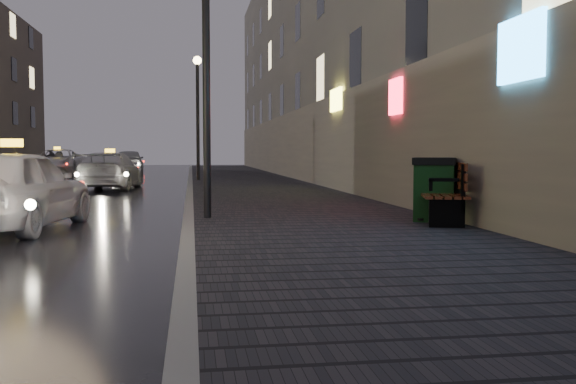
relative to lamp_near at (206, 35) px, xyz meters
name	(u,v)px	position (x,y,z in m)	size (l,w,h in m)	color
ground	(15,307)	(-1.85, -6.00, -3.49)	(120.00, 120.00, 0.00)	black
sidewalk	(248,182)	(2.05, 15.00, -3.41)	(4.60, 58.00, 0.15)	black
curb	(190,183)	(-0.35, 15.00, -3.41)	(0.20, 58.00, 0.15)	slate
building_near	(306,45)	(5.25, 19.00, 3.01)	(1.80, 50.00, 13.00)	#605B54
lamp_near	(206,35)	(0.00, 0.00, 0.00)	(0.36, 0.36, 5.28)	black
lamp_far	(198,102)	(0.00, 16.00, 0.00)	(0.36, 0.36, 5.28)	black
bench	(446,192)	(4.08, -1.36, -2.82)	(1.23, 2.15, 1.04)	black
trash_bin	(434,189)	(3.95, -1.15, -2.77)	(0.97, 0.97, 1.12)	black
taxi_near	(13,189)	(-3.35, -0.21, -2.76)	(1.71, 4.26, 1.45)	white
taxi_mid	(110,171)	(-3.22, 12.16, -2.82)	(1.87, 4.59, 1.33)	silver
taxi_far	(57,162)	(-7.92, 26.54, -2.74)	(2.49, 5.40, 1.50)	silver
car_far	(129,161)	(-4.21, 29.89, -2.74)	(1.77, 4.41, 1.50)	#9B9DA3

